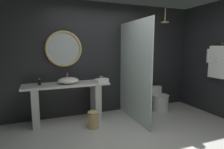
# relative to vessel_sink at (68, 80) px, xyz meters

# --- Properties ---
(ground_plane) EXTENTS (5.76, 5.76, 0.00)m
(ground_plane) POSITION_rel_vessel_sink_xyz_m (0.94, -1.53, -0.90)
(ground_plane) COLOR silver
(back_wall_panel) EXTENTS (4.80, 0.10, 2.60)m
(back_wall_panel) POSITION_rel_vessel_sink_xyz_m (0.94, 0.37, 0.40)
(back_wall_panel) COLOR #232326
(back_wall_panel) RESTS_ON ground_plane
(side_wall_right) EXTENTS (0.10, 2.47, 2.60)m
(side_wall_right) POSITION_rel_vessel_sink_xyz_m (3.29, -0.77, 0.40)
(side_wall_right) COLOR #232326
(side_wall_right) RESTS_ON ground_plane
(vanity_counter) EXTENTS (1.75, 0.55, 0.83)m
(vanity_counter) POSITION_rel_vessel_sink_xyz_m (-0.03, 0.03, -0.38)
(vanity_counter) COLOR silver
(vanity_counter) RESTS_ON ground_plane
(vessel_sink) EXTENTS (0.43, 0.35, 0.21)m
(vessel_sink) POSITION_rel_vessel_sink_xyz_m (0.00, 0.00, 0.00)
(vessel_sink) COLOR white
(vessel_sink) RESTS_ON vanity_counter
(tumbler_cup) EXTENTS (0.07, 0.07, 0.11)m
(tumbler_cup) POSITION_rel_vessel_sink_xyz_m (0.73, 0.04, -0.01)
(tumbler_cup) COLOR silver
(tumbler_cup) RESTS_ON vanity_counter
(soap_dispenser) EXTENTS (0.06, 0.06, 0.13)m
(soap_dispenser) POSITION_rel_vessel_sink_xyz_m (-0.56, 0.06, -0.01)
(soap_dispenser) COLOR black
(soap_dispenser) RESTS_ON vanity_counter
(round_wall_mirror) EXTENTS (0.78, 0.05, 0.78)m
(round_wall_mirror) POSITION_rel_vessel_sink_xyz_m (-0.03, 0.28, 0.65)
(round_wall_mirror) COLOR tan
(shower_glass_panel) EXTENTS (0.02, 1.39, 2.12)m
(shower_glass_panel) POSITION_rel_vessel_sink_xyz_m (1.34, -0.37, 0.17)
(shower_glass_panel) COLOR silver
(shower_glass_panel) RESTS_ON ground_plane
(rain_shower_head) EXTENTS (0.20, 0.20, 0.34)m
(rain_shower_head) POSITION_rel_vessel_sink_xyz_m (2.32, -0.04, 1.31)
(rain_shower_head) COLOR tan
(hanging_bathrobe) EXTENTS (0.20, 0.62, 0.78)m
(hanging_bathrobe) POSITION_rel_vessel_sink_xyz_m (3.15, -0.91, 0.39)
(hanging_bathrobe) COLOR tan
(toilet) EXTENTS (0.42, 0.59, 0.57)m
(toilet) POSITION_rel_vessel_sink_xyz_m (2.24, -0.03, -0.65)
(toilet) COLOR white
(toilet) RESTS_ON ground_plane
(waste_bin) EXTENTS (0.22, 0.22, 0.35)m
(waste_bin) POSITION_rel_vessel_sink_xyz_m (0.39, -0.48, -0.72)
(waste_bin) COLOR tan
(waste_bin) RESTS_ON ground_plane
(folded_hand_towel) EXTENTS (0.30, 0.23, 0.09)m
(folded_hand_towel) POSITION_rel_vessel_sink_xyz_m (0.68, -0.15, -0.02)
(folded_hand_towel) COLOR white
(folded_hand_towel) RESTS_ON vanity_counter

